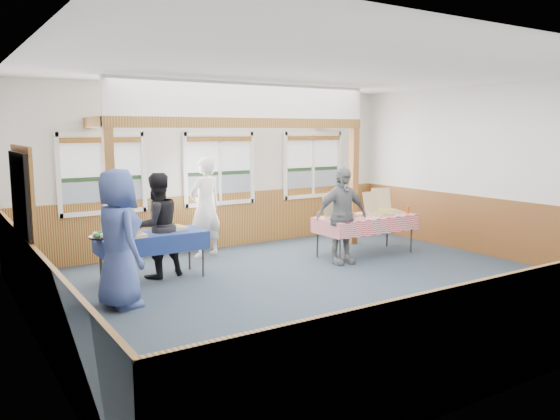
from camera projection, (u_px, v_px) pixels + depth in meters
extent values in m
plane|color=#242E3B|center=(324.00, 288.00, 8.22)|extent=(8.00, 8.00, 0.00)
plane|color=white|center=(327.00, 71.00, 7.75)|extent=(8.00, 8.00, 0.00)
plane|color=silver|center=(219.00, 169.00, 10.90)|extent=(8.00, 0.00, 8.00)
plane|color=silver|center=(554.00, 213.00, 5.07)|extent=(8.00, 0.00, 8.00)
plane|color=silver|center=(28.00, 202.00, 5.85)|extent=(0.00, 8.00, 8.00)
plane|color=silver|center=(497.00, 172.00, 10.13)|extent=(0.00, 8.00, 8.00)
cube|color=brown|center=(220.00, 221.00, 11.03)|extent=(7.98, 0.05, 1.10)
cube|color=brown|center=(544.00, 320.00, 5.25)|extent=(7.98, 0.05, 1.10)
cube|color=brown|center=(37.00, 296.00, 6.01)|extent=(0.05, 6.98, 1.10)
cube|color=brown|center=(492.00, 227.00, 10.26)|extent=(0.05, 6.98, 1.10)
cube|color=#323232|center=(23.00, 238.00, 6.70)|extent=(0.06, 1.30, 2.10)
cube|color=white|center=(105.00, 212.00, 9.72)|extent=(1.52, 0.05, 0.08)
cube|color=white|center=(101.00, 134.00, 9.52)|extent=(1.52, 0.05, 0.08)
cube|color=white|center=(58.00, 176.00, 9.22)|extent=(0.08, 0.05, 1.46)
cube|color=white|center=(144.00, 172.00, 10.01)|extent=(0.08, 0.05, 1.46)
cube|color=white|center=(103.00, 174.00, 9.62)|extent=(0.05, 0.05, 1.30)
cube|color=gray|center=(103.00, 195.00, 9.71)|extent=(1.40, 0.02, 0.52)
cube|color=#19331A|center=(102.00, 179.00, 9.67)|extent=(1.40, 0.02, 0.08)
cube|color=silver|center=(101.00, 157.00, 9.61)|extent=(1.40, 0.02, 0.70)
cube|color=brown|center=(101.00, 140.00, 9.52)|extent=(1.40, 0.07, 0.10)
cube|color=white|center=(220.00, 203.00, 10.95)|extent=(1.52, 0.05, 0.08)
cube|color=white|center=(219.00, 134.00, 10.75)|extent=(1.52, 0.05, 0.08)
cube|color=white|center=(185.00, 170.00, 10.45)|extent=(0.08, 0.05, 1.46)
cube|color=white|center=(252.00, 167.00, 11.25)|extent=(0.08, 0.05, 1.46)
cube|color=white|center=(220.00, 169.00, 10.85)|extent=(0.05, 0.05, 1.30)
cube|color=gray|center=(219.00, 188.00, 10.94)|extent=(1.40, 0.02, 0.52)
cube|color=#19331A|center=(219.00, 173.00, 10.90)|extent=(1.40, 0.02, 0.08)
cube|color=silver|center=(219.00, 154.00, 10.84)|extent=(1.40, 0.02, 0.70)
cube|color=brown|center=(220.00, 139.00, 10.75)|extent=(1.40, 0.07, 0.10)
cube|color=white|center=(313.00, 196.00, 12.18)|extent=(1.52, 0.05, 0.08)
cube|color=white|center=(314.00, 133.00, 11.98)|extent=(1.52, 0.05, 0.08)
cube|color=white|center=(285.00, 166.00, 11.68)|extent=(0.08, 0.05, 1.46)
cube|color=white|center=(339.00, 164.00, 12.48)|extent=(0.08, 0.05, 1.46)
cube|color=white|center=(313.00, 165.00, 12.08)|extent=(0.05, 0.05, 1.30)
cube|color=gray|center=(312.00, 182.00, 12.17)|extent=(1.40, 0.02, 0.52)
cube|color=#19331A|center=(312.00, 169.00, 12.13)|extent=(1.40, 0.02, 0.08)
cube|color=silver|center=(312.00, 151.00, 12.07)|extent=(1.40, 0.02, 0.70)
cube|color=brown|center=(314.00, 138.00, 11.98)|extent=(1.40, 0.07, 0.10)
cube|color=brown|center=(110.00, 204.00, 8.62)|extent=(0.15, 0.15, 2.40)
cube|color=brown|center=(353.00, 187.00, 11.30)|extent=(0.15, 0.15, 2.40)
cube|color=brown|center=(248.00, 123.00, 9.77)|extent=(5.15, 0.18, 0.18)
cylinder|color=#323232|center=(110.00, 267.00, 8.03)|extent=(0.04, 0.04, 0.73)
cylinder|color=#323232|center=(100.00, 260.00, 8.49)|extent=(0.04, 0.04, 0.73)
cylinder|color=#323232|center=(203.00, 255.00, 8.83)|extent=(0.04, 0.04, 0.73)
cylinder|color=#323232|center=(189.00, 248.00, 9.29)|extent=(0.04, 0.04, 0.73)
cube|color=#323232|center=(152.00, 234.00, 8.61)|extent=(1.74, 1.14, 0.03)
cube|color=navy|center=(152.00, 233.00, 8.60)|extent=(1.81, 1.22, 0.01)
cube|color=navy|center=(160.00, 246.00, 8.32)|extent=(1.59, 0.54, 0.28)
cube|color=navy|center=(144.00, 238.00, 8.93)|extent=(1.59, 0.54, 0.28)
cylinder|color=#323232|center=(340.00, 244.00, 9.63)|extent=(0.04, 0.04, 0.73)
cylinder|color=#323232|center=(317.00, 238.00, 10.19)|extent=(0.04, 0.04, 0.73)
cylinder|color=#323232|center=(411.00, 234.00, 10.58)|extent=(0.04, 0.04, 0.73)
cylinder|color=#323232|center=(387.00, 229.00, 11.14)|extent=(0.04, 0.04, 0.73)
cube|color=#323232|center=(366.00, 217.00, 10.33)|extent=(2.05, 1.35, 0.03)
cube|color=red|center=(366.00, 216.00, 10.33)|extent=(2.12, 1.42, 0.01)
cube|color=red|center=(381.00, 227.00, 10.00)|extent=(1.86, 0.62, 0.28)
cube|color=red|center=(351.00, 220.00, 10.70)|extent=(1.86, 0.62, 0.28)
cube|color=beige|center=(130.00, 235.00, 8.26)|extent=(0.45, 0.45, 0.05)
cylinder|color=orange|center=(130.00, 233.00, 8.26)|extent=(0.40, 0.40, 0.01)
cube|color=beige|center=(123.00, 218.00, 8.43)|extent=(0.43, 0.13, 0.41)
cube|color=beige|center=(170.00, 228.00, 8.89)|extent=(0.51, 0.51, 0.05)
cylinder|color=#D9D064|center=(170.00, 226.00, 8.88)|extent=(0.45, 0.45, 0.01)
cube|color=beige|center=(161.00, 212.00, 9.03)|extent=(0.44, 0.20, 0.42)
cube|color=beige|center=(340.00, 219.00, 9.81)|extent=(0.38, 0.38, 0.04)
cylinder|color=gold|center=(340.00, 217.00, 9.80)|extent=(0.33, 0.33, 0.01)
cube|color=beige|center=(332.00, 206.00, 9.97)|extent=(0.38, 0.09, 0.38)
cube|color=beige|center=(346.00, 215.00, 10.26)|extent=(0.48, 0.48, 0.05)
cylinder|color=orange|center=(346.00, 213.00, 10.26)|extent=(0.42, 0.42, 0.01)
cube|color=beige|center=(337.00, 202.00, 10.41)|extent=(0.43, 0.17, 0.41)
cube|color=beige|center=(380.00, 214.00, 10.36)|extent=(0.45, 0.45, 0.04)
cylinder|color=gold|center=(380.00, 213.00, 10.35)|extent=(0.39, 0.39, 0.01)
cube|color=beige|center=(371.00, 202.00, 10.51)|extent=(0.40, 0.15, 0.39)
cube|color=beige|center=(387.00, 211.00, 10.76)|extent=(0.50, 0.50, 0.05)
cylinder|color=#D9D064|center=(387.00, 209.00, 10.75)|extent=(0.44, 0.44, 0.01)
cube|color=beige|center=(381.00, 198.00, 10.96)|extent=(0.43, 0.19, 0.41)
cylinder|color=black|center=(104.00, 237.00, 8.20)|extent=(0.43, 0.43, 0.03)
cylinder|color=white|center=(104.00, 235.00, 8.20)|extent=(0.10, 0.10, 0.04)
sphere|color=#2A5F24|center=(111.00, 234.00, 8.26)|extent=(0.10, 0.10, 0.10)
sphere|color=silver|center=(107.00, 233.00, 8.31)|extent=(0.10, 0.10, 0.10)
sphere|color=#2A5F24|center=(100.00, 234.00, 8.28)|extent=(0.10, 0.10, 0.10)
sphere|color=silver|center=(95.00, 235.00, 8.18)|extent=(0.10, 0.10, 0.10)
sphere|color=#2A5F24|center=(97.00, 236.00, 8.10)|extent=(0.10, 0.10, 0.10)
sphere|color=silver|center=(104.00, 236.00, 8.08)|extent=(0.10, 0.10, 0.10)
sphere|color=#2A5F24|center=(110.00, 235.00, 8.16)|extent=(0.10, 0.10, 0.10)
cylinder|color=brown|center=(408.00, 210.00, 10.56)|extent=(0.07, 0.07, 0.15)
imported|color=white|center=(205.00, 207.00, 10.17)|extent=(0.76, 0.59, 1.88)
imported|color=black|center=(157.00, 225.00, 8.75)|extent=(0.91, 0.75, 1.69)
imported|color=#3A4D91|center=(118.00, 239.00, 7.24)|extent=(0.70, 0.98, 1.87)
imported|color=slate|center=(342.00, 216.00, 9.65)|extent=(1.05, 0.54, 1.72)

